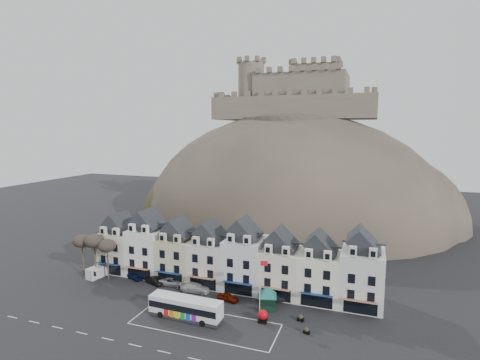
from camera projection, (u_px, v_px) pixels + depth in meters
name	position (u px, v px, depth m)	size (l,w,h in m)	color
ground	(189.00, 326.00, 55.50)	(300.00, 300.00, 0.00)	black
coach_bay_markings	(205.00, 324.00, 55.99)	(22.00, 7.50, 0.01)	silver
townhouse_terrace	(229.00, 257.00, 69.62)	(54.40, 9.35, 11.80)	beige
castle_hill	(293.00, 220.00, 119.34)	(100.00, 76.00, 68.00)	#3C352E
castle	(298.00, 94.00, 120.66)	(50.20, 22.20, 22.00)	#67584E
tree_left_far	(82.00, 241.00, 74.08)	(3.61, 3.61, 8.24)	#3C3026
tree_left_mid	(94.00, 241.00, 73.03)	(3.78, 3.78, 8.64)	#3C3026
tree_left_near	(107.00, 246.00, 72.11)	(3.43, 3.43, 7.84)	#3C3026
bus	(186.00, 307.00, 57.48)	(11.76, 3.03, 3.30)	#262628
bus_shelter	(268.00, 291.00, 60.41)	(5.75, 5.75, 3.77)	black
red_buoy	(263.00, 316.00, 56.48)	(1.55, 1.55, 1.92)	black
flagpole	(260.00, 283.00, 58.54)	(1.25, 0.43, 8.94)	silver
white_van	(98.00, 271.00, 73.88)	(2.77, 4.86, 2.09)	silver
planter_west	(301.00, 318.00, 56.81)	(1.08, 0.71, 1.02)	black
planter_east	(306.00, 331.00, 53.31)	(1.00, 0.64, 0.92)	black
car_navy	(135.00, 276.00, 72.62)	(1.54, 3.83, 1.31)	#0C123C
car_black	(155.00, 281.00, 70.28)	(1.44, 4.13, 1.36)	black
car_silver	(173.00, 281.00, 69.81)	(2.41, 5.15, 1.45)	#ABAEB3
car_white	(195.00, 288.00, 66.98)	(2.20, 5.41, 1.57)	#BABABA
car_maroon	(228.00, 297.00, 63.43)	(1.53, 3.80, 1.29)	#531104
car_charcoal	(271.00, 297.00, 63.42)	(1.60, 4.60, 1.51)	black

